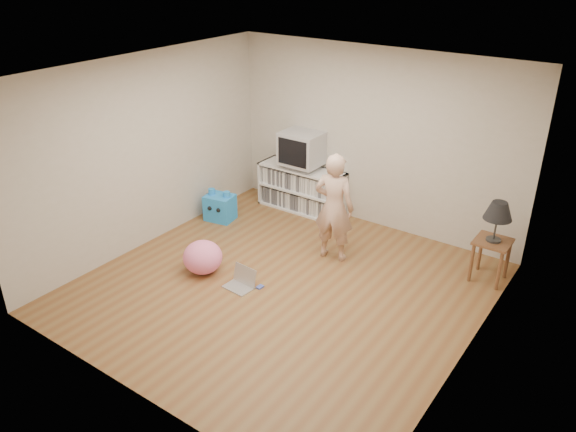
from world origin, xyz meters
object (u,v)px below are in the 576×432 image
(person, at_px, (334,207))
(plush_pink, at_px, (203,257))
(laptop, at_px, (242,281))
(dvd_deck, at_px, (302,166))
(side_table, at_px, (491,250))
(plush_blue, at_px, (220,207))
(table_lamp, at_px, (498,212))
(media_unit, at_px, (302,188))
(crt_tv, at_px, (302,148))

(person, height_order, plush_pink, person)
(person, bearing_deg, laptop, 57.27)
(dvd_deck, relative_size, side_table, 0.82)
(person, distance_m, plush_blue, 2.06)
(table_lamp, distance_m, person, 2.00)
(media_unit, relative_size, dvd_deck, 3.11)
(crt_tv, height_order, plush_pink, crt_tv)
(media_unit, distance_m, crt_tv, 0.67)
(table_lamp, relative_size, plush_pink, 1.03)
(dvd_deck, bearing_deg, laptop, -74.12)
(table_lamp, height_order, person, person)
(table_lamp, distance_m, laptop, 3.20)
(media_unit, distance_m, plush_blue, 1.32)
(media_unit, height_order, person, person)
(side_table, height_order, plush_pink, side_table)
(crt_tv, distance_m, plush_pink, 2.44)
(person, bearing_deg, plush_blue, -9.52)
(dvd_deck, relative_size, plush_pink, 0.90)
(media_unit, xyz_separation_m, dvd_deck, (0.00, -0.02, 0.39))
(person, distance_m, laptop, 1.53)
(laptop, height_order, plush_blue, plush_blue)
(table_lamp, bearing_deg, plush_pink, -147.52)
(media_unit, xyz_separation_m, side_table, (3.07, -0.39, 0.07))
(plush_blue, bearing_deg, side_table, -0.99)
(side_table, relative_size, plush_pink, 1.10)
(side_table, xyz_separation_m, plush_blue, (-3.88, -0.65, -0.21))
(laptop, bearing_deg, side_table, 42.45)
(dvd_deck, xyz_separation_m, laptop, (0.65, -2.28, -0.67))
(plush_pink, bearing_deg, side_table, 32.48)
(laptop, bearing_deg, plush_pink, -173.82)
(person, height_order, plush_blue, person)
(dvd_deck, bearing_deg, side_table, -6.88)
(person, bearing_deg, media_unit, -50.71)
(side_table, bearing_deg, crt_tv, 173.18)
(crt_tv, xyz_separation_m, person, (1.19, -1.01, -0.28))
(crt_tv, height_order, table_lamp, crt_tv)
(side_table, bearing_deg, media_unit, 172.83)
(media_unit, height_order, dvd_deck, dvd_deck)
(person, distance_m, plush_pink, 1.80)
(side_table, bearing_deg, dvd_deck, 173.12)
(dvd_deck, bearing_deg, crt_tv, -90.00)
(media_unit, bearing_deg, person, -41.05)
(table_lamp, distance_m, plush_blue, 4.00)
(person, relative_size, plush_blue, 3.06)
(media_unit, xyz_separation_m, table_lamp, (3.07, -0.39, 0.59))
(side_table, distance_m, plush_blue, 3.94)
(table_lamp, relative_size, person, 0.35)
(crt_tv, bearing_deg, table_lamp, -6.82)
(media_unit, xyz_separation_m, person, (1.19, -1.03, 0.39))
(media_unit, height_order, laptop, media_unit)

